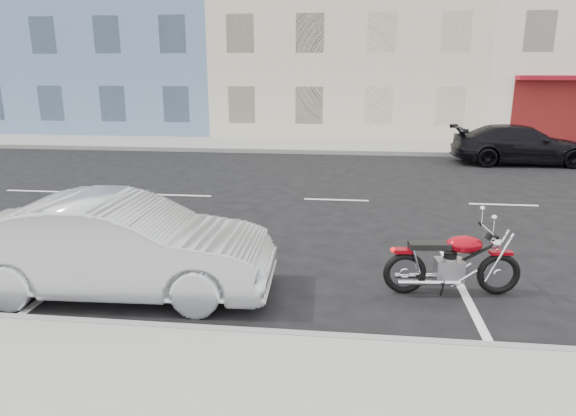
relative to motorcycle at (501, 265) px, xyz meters
name	(u,v)px	position (x,y,z in m)	size (l,w,h in m)	color
ground	(418,202)	(-0.48, 5.25, -0.45)	(120.00, 120.00, 0.00)	black
sidewalk_far	(270,145)	(-5.48, 13.95, -0.37)	(80.00, 3.40, 0.15)	gray
curb_near	(79,325)	(-5.48, -1.75, -0.37)	(80.00, 0.12, 0.16)	gray
curb_far	(263,151)	(-5.48, 12.25, -0.37)	(80.00, 0.12, 0.16)	gray
bldg_blue	(127,5)	(-14.48, 21.55, 6.05)	(12.00, 12.00, 13.00)	slate
bldg_cream	(347,17)	(-2.48, 21.55, 5.30)	(12.00, 12.00, 11.50)	beige
motorcycle	(501,265)	(0.00, 0.00, 0.00)	(1.96, 0.65, 0.98)	black
sedan_silver	(120,246)	(-5.41, -0.60, 0.27)	(1.51, 4.34, 1.43)	#AFB2B7
car_far	(521,145)	(3.60, 11.02, 0.21)	(1.85, 4.54, 1.32)	black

